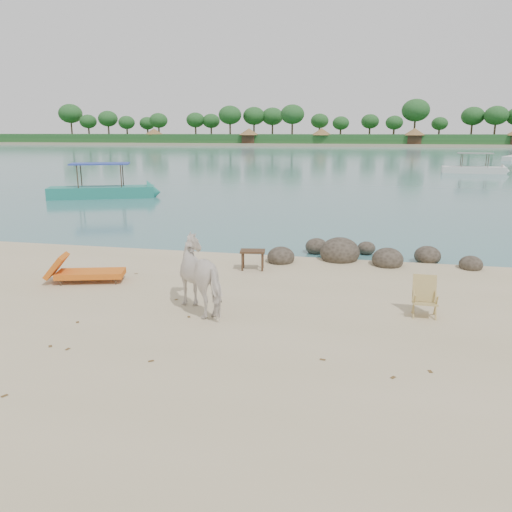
{
  "coord_description": "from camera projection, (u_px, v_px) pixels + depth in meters",
  "views": [
    {
      "loc": [
        2.89,
        -8.97,
        3.8
      ],
      "look_at": [
        0.54,
        2.0,
        1.0
      ],
      "focal_mm": 35.0,
      "sensor_mm": 36.0,
      "label": 1
    }
  ],
  "objects": [
    {
      "name": "deck_chair",
      "position": [
        425.0,
        299.0,
        10.39
      ],
      "size": [
        0.54,
        0.59,
        0.83
      ],
      "primitive_type": null,
      "rotation": [
        0.0,
        0.0,
        -0.02
      ],
      "color": "tan",
      "rests_on": "ground"
    },
    {
      "name": "boulders",
      "position": [
        357.0,
        255.0,
        15.08
      ],
      "size": [
        6.13,
        2.67,
        0.9
      ],
      "rotation": [
        0.0,
        0.0,
        0.28
      ],
      "color": "#2F281F",
      "rests_on": "ground"
    },
    {
      "name": "boat_mid",
      "position": [
        475.0,
        156.0,
        47.06
      ],
      "size": [
        6.4,
        1.79,
        3.08
      ],
      "primitive_type": null,
      "rotation": [
        0.0,
        0.0,
        -0.06
      ],
      "color": "silver",
      "rests_on": "water"
    },
    {
      "name": "boat_near",
      "position": [
        100.0,
        169.0,
        29.44
      ],
      "size": [
        6.91,
        4.0,
        3.32
      ],
      "primitive_type": null,
      "rotation": [
        0.0,
        0.0,
        0.39
      ],
      "color": "#1F796B",
      "rests_on": "water"
    },
    {
      "name": "far_scenery",
      "position": [
        355.0,
        134.0,
        138.93
      ],
      "size": [
        420.0,
        18.0,
        9.5
      ],
      "color": "#1E4C1E",
      "rests_on": "ground"
    },
    {
      "name": "dead_leaves",
      "position": [
        152.0,
        334.0,
        9.61
      ],
      "size": [
        8.32,
        6.56,
        0.0
      ],
      "color": "brown",
      "rests_on": "ground"
    },
    {
      "name": "side_table",
      "position": [
        253.0,
        261.0,
        13.98
      ],
      "size": [
        0.75,
        0.54,
        0.55
      ],
      "primitive_type": null,
      "rotation": [
        0.0,
        0.0,
        0.15
      ],
      "color": "#352115",
      "rests_on": "ground"
    },
    {
      "name": "far_shore",
      "position": [
        357.0,
        143.0,
        171.29
      ],
      "size": [
        420.0,
        90.0,
        1.4
      ],
      "primitive_type": "cube",
      "color": "tan",
      "rests_on": "ground"
    },
    {
      "name": "lounge_chair",
      "position": [
        91.0,
        271.0,
        12.85
      ],
      "size": [
        2.23,
        1.3,
        0.63
      ],
      "primitive_type": null,
      "rotation": [
        0.0,
        0.0,
        0.28
      ],
      "color": "#CF5418",
      "rests_on": "ground"
    },
    {
      "name": "boat_far",
      "position": [
        511.0,
        157.0,
        69.37
      ],
      "size": [
        3.85,
        5.77,
        0.68
      ],
      "primitive_type": null,
      "rotation": [
        0.0,
        0.0,
        1.09
      ],
      "color": "silver",
      "rests_on": "water"
    },
    {
      "name": "cow",
      "position": [
        205.0,
        276.0,
        10.71
      ],
      "size": [
        1.96,
        1.88,
        1.58
      ],
      "primitive_type": "imported",
      "rotation": [
        0.0,
        0.0,
        3.98
      ],
      "color": "white",
      "rests_on": "ground"
    },
    {
      "name": "water",
      "position": [
        349.0,
        152.0,
        95.4
      ],
      "size": [
        400.0,
        400.0,
        0.0
      ],
      "primitive_type": "plane",
      "color": "#35696A",
      "rests_on": "ground"
    }
  ]
}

